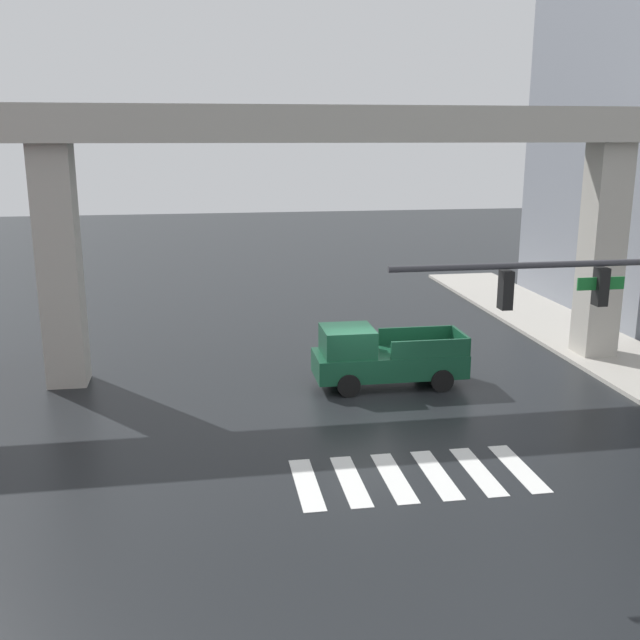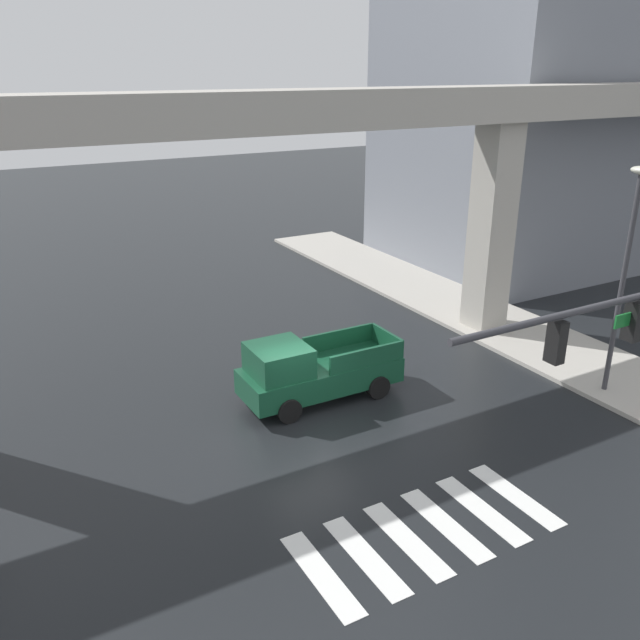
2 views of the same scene
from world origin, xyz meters
name	(u,v)px [view 2 (image 2 of 2)]	position (x,y,z in m)	size (l,w,h in m)	color
ground_plane	(308,422)	(0.00, 0.00, 0.00)	(120.00, 120.00, 0.00)	black
crosswalk_stripes	(426,532)	(0.00, -5.66, 0.01)	(6.05, 2.80, 0.01)	silver
elevated_overpass	(255,142)	(0.00, 3.20, 7.81)	(49.61, 2.02, 9.26)	#ADA89E
sidewalk_east	(517,333)	(10.46, 2.00, 0.07)	(4.00, 36.00, 0.15)	#ADA89E
pickup_truck	(312,371)	(0.80, 1.21, 0.99)	(5.11, 2.11, 2.08)	#14472D
street_lamp_near_corner	(627,257)	(9.26, -3.02, 4.56)	(0.44, 0.70, 7.24)	#38383D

